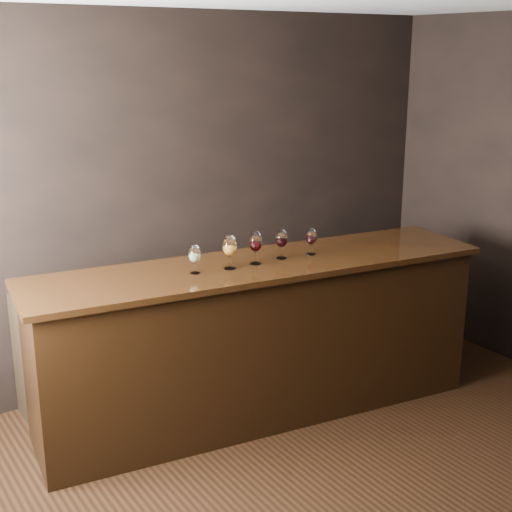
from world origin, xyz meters
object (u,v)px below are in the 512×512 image
back_bar_shelf (184,326)px  glass_red_c (311,238)px  glass_red_b (282,240)px  glass_red_a (256,243)px  glass_white (195,255)px  bar_counter (259,342)px  glass_amber (230,247)px

back_bar_shelf → glass_red_c: 1.28m
glass_red_b → glass_red_a: bearing=-176.9°
glass_red_a → glass_red_b: bearing=3.1°
glass_white → glass_red_c: bearing=-3.6°
bar_counter → glass_white: 0.85m
glass_white → glass_red_b: 0.66m
glass_red_a → bar_counter: bearing=15.0°
bar_counter → glass_amber: size_ratio=14.27×
back_bar_shelf → glass_red_c: bearing=-52.6°
glass_amber → bar_counter: bearing=2.8°
glass_white → back_bar_shelf: bearing=69.2°
glass_white → glass_red_c: same height
glass_white → glass_red_a: size_ratio=0.85×
glass_red_a → glass_red_c: size_ratio=1.18×
bar_counter → glass_red_c: (0.41, -0.03, 0.71)m
bar_counter → glass_amber: 0.77m
back_bar_shelf → glass_amber: (-0.04, -0.78, 0.82)m
bar_counter → glass_red_a: glass_red_a is taller
glass_red_c → bar_counter: bearing=175.8°
back_bar_shelf → glass_red_b: (0.38, -0.77, 0.81)m
glass_white → glass_amber: (0.24, -0.04, 0.02)m
bar_counter → glass_red_b: bearing=7.9°
bar_counter → glass_white: bearing=-175.9°
glass_red_c → glass_red_b: bearing=172.0°
back_bar_shelf → glass_red_b: glass_red_b is taller
glass_red_a → glass_white: bearing=175.3°
bar_counter → glass_red_a: 0.73m
back_bar_shelf → glass_red_b: 1.18m
glass_red_b → glass_red_c: 0.23m
glass_amber → glass_red_b: size_ratio=1.11×
bar_counter → back_bar_shelf: (-0.20, 0.77, -0.09)m
back_bar_shelf → glass_amber: glass_amber is taller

